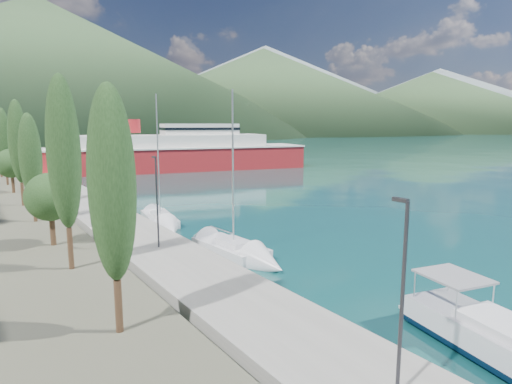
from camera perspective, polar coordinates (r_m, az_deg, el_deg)
ground at (r=135.77m, az=-26.20°, el=4.39°), size 1400.00×1400.00×0.00m
quay at (r=42.26m, az=-19.67°, el=-3.11°), size 5.00×88.00×0.80m
hills_far at (r=655.79m, az=-20.91°, el=14.52°), size 1480.00×900.00×180.00m
hills_near at (r=405.99m, az=-17.95°, el=14.36°), size 1010.00×520.00×115.00m
tree_row at (r=46.22m, az=-28.70°, el=4.27°), size 3.48×62.86×10.96m
lamp_posts at (r=31.34m, az=-14.92°, el=-0.15°), size 0.15×47.05×6.06m
sailboat_near at (r=28.38m, az=-1.01°, el=-8.60°), size 3.19×8.63×12.15m
sailboat_mid at (r=38.12m, az=-12.09°, el=-4.22°), size 3.68×8.87×12.40m
ferry at (r=84.62m, az=-10.83°, el=5.00°), size 52.91×21.95×10.28m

